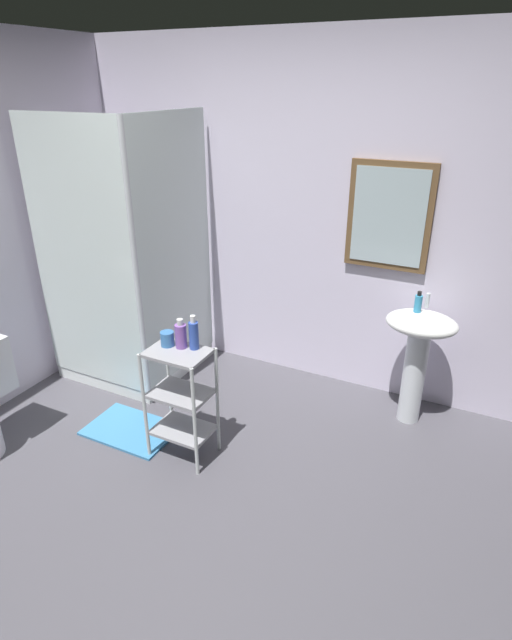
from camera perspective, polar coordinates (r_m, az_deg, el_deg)
The scene contains 11 objects.
ground_plane at distance 3.03m, azimuth -8.60°, elevation -21.52°, with size 4.20×4.20×0.02m, color #4F4D55.
wall_back at distance 3.84m, azimuth 6.20°, elevation 11.02°, with size 4.20×0.14×2.50m.
shower_stall at distance 4.14m, azimuth -13.20°, elevation -0.05°, with size 0.92×0.92×2.00m.
pedestal_sink at distance 3.57m, azimuth 17.56°, elevation -2.75°, with size 0.46×0.37×0.81m.
sink_faucet at distance 3.56m, azimuth 18.48°, elevation 2.07°, with size 0.03×0.03×0.10m, color silver.
storage_cart at distance 3.19m, azimuth -8.36°, elevation -8.26°, with size 0.38×0.28×0.74m.
hand_soap_bottle at distance 3.47m, azimuth 17.55°, elevation 1.81°, with size 0.05×0.05×0.14m.
conditioner_bottle_purple at distance 3.04m, azimuth -8.34°, elevation -1.68°, with size 0.07×0.07×0.18m.
shampoo_bottle_blue at distance 3.01m, azimuth -6.92°, elevation -1.60°, with size 0.06×0.06×0.21m.
rinse_cup at distance 3.09m, azimuth -9.81°, elevation -2.07°, with size 0.08×0.08×0.09m, color #3870B2.
bath_mat at distance 3.69m, azimuth -13.66°, elevation -11.74°, with size 0.60×0.40×0.02m, color teal.
Camera 1 is at (1.29, -1.65, 2.17)m, focal length 28.84 mm.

